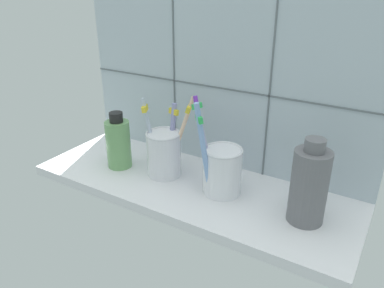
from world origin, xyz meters
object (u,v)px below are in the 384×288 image
toothbrush_cup_right (221,168)px  soap_bottle (118,143)px  toothbrush_cup_left (164,151)px  ceramic_vase (309,185)px

toothbrush_cup_right → soap_bottle: toothbrush_cup_right is taller
toothbrush_cup_left → toothbrush_cup_right: 12.91cm
toothbrush_cup_left → soap_bottle: size_ratio=1.41×
ceramic_vase → soap_bottle: (-39.22, -1.12, -1.31)cm
toothbrush_cup_left → toothbrush_cup_right: (12.91, -0.23, -0.09)cm
toothbrush_cup_right → soap_bottle: 23.24cm
toothbrush_cup_right → soap_bottle: (-23.17, -1.82, 0.39)cm
toothbrush_cup_right → soap_bottle: size_ratio=1.53×
toothbrush_cup_left → ceramic_vase: toothbrush_cup_left is taller
toothbrush_cup_left → toothbrush_cup_right: bearing=-1.0°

